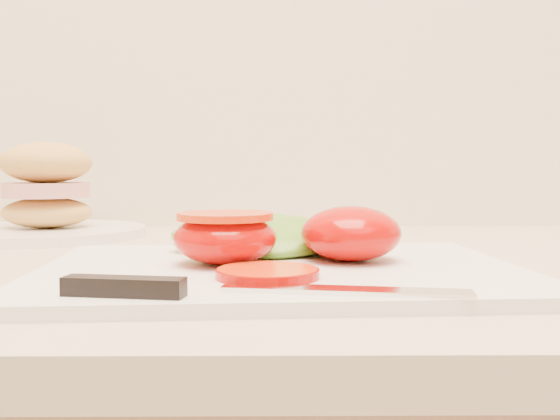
{
  "coord_description": "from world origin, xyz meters",
  "views": [
    {
      "loc": [
        -0.55,
        1.05,
        1.02
      ],
      "look_at": [
        -0.55,
        1.57,
        0.99
      ],
      "focal_mm": 40.0,
      "sensor_mm": 36.0,
      "label": 1
    }
  ],
  "objects": [
    {
      "name": "cutting_board",
      "position": [
        -0.55,
        1.56,
        0.94
      ],
      "size": [
        0.41,
        0.31,
        0.01
      ],
      "primitive_type": "cube",
      "rotation": [
        0.0,
        0.0,
        0.06
      ],
      "color": "silver",
      "rests_on": "counter"
    },
    {
      "name": "tomato_half_dome",
      "position": [
        -0.48,
        1.59,
        0.96
      ],
      "size": [
        0.09,
        0.09,
        0.05
      ],
      "primitive_type": "ellipsoid",
      "color": "#C00900",
      "rests_on": "cutting_board"
    },
    {
      "name": "tomato_half_cut",
      "position": [
        -0.59,
        1.57,
        0.96
      ],
      "size": [
        0.09,
        0.09,
        0.04
      ],
      "color": "#C00900",
      "rests_on": "cutting_board"
    },
    {
      "name": "tomato_slice_0",
      "position": [
        -0.55,
        1.51,
        0.94
      ],
      "size": [
        0.07,
        0.07,
        0.01
      ],
      "primitive_type": "cylinder",
      "color": "#FD460A",
      "rests_on": "cutting_board"
    },
    {
      "name": "lettuce_leaf_0",
      "position": [
        -0.57,
        1.64,
        0.96
      ],
      "size": [
        0.17,
        0.12,
        0.03
      ],
      "primitive_type": "ellipsoid",
      "rotation": [
        0.0,
        0.0,
        -0.1
      ],
      "color": "#5AA22B",
      "rests_on": "cutting_board"
    },
    {
      "name": "lettuce_leaf_1",
      "position": [
        -0.52,
        1.65,
        0.95
      ],
      "size": [
        0.12,
        0.1,
        0.02
      ],
      "primitive_type": "ellipsoid",
      "rotation": [
        0.0,
        0.0,
        0.34
      ],
      "color": "#5AA22B",
      "rests_on": "cutting_board"
    },
    {
      "name": "knife",
      "position": [
        -0.59,
        1.45,
        0.94
      ],
      "size": [
        0.26,
        0.05,
        0.01
      ],
      "rotation": [
        0.0,
        0.0,
        -0.17
      ],
      "color": "silver",
      "rests_on": "cutting_board"
    },
    {
      "name": "sandwich_plate",
      "position": [
        -0.85,
        1.86,
        0.97
      ],
      "size": [
        0.25,
        0.25,
        0.12
      ],
      "rotation": [
        0.0,
        0.0,
        -0.23
      ],
      "color": "white",
      "rests_on": "counter"
    }
  ]
}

